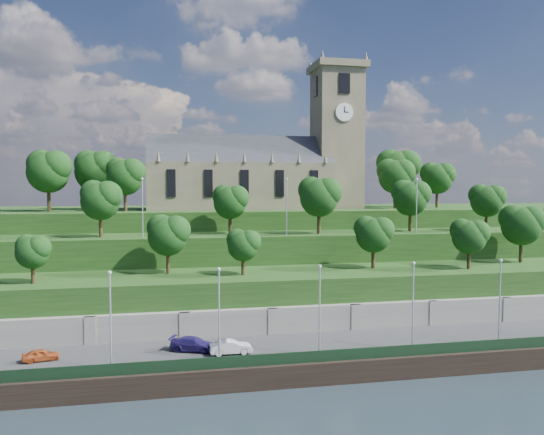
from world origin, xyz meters
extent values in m
plane|color=#1B252B|center=(0.00, 0.00, 0.00)|extent=(320.00, 320.00, 0.00)
cube|color=#2D2D30|center=(0.00, 6.00, 1.00)|extent=(160.00, 12.00, 2.00)
cube|color=black|center=(0.00, -0.05, 1.10)|extent=(160.00, 0.50, 2.20)
cube|color=black|center=(0.00, 0.60, 2.60)|extent=(160.00, 0.10, 1.20)
cube|color=slate|center=(0.00, 12.00, 2.50)|extent=(160.00, 2.00, 5.00)
cube|color=slate|center=(-25.00, 11.20, 2.50)|extent=(1.20, 0.60, 5.00)
cube|color=slate|center=(-15.00, 11.20, 2.50)|extent=(1.20, 0.60, 5.00)
cube|color=slate|center=(-5.00, 11.20, 2.50)|extent=(1.20, 0.60, 5.00)
cube|color=slate|center=(5.00, 11.20, 2.50)|extent=(1.20, 0.60, 5.00)
cube|color=slate|center=(15.00, 11.20, 2.50)|extent=(1.20, 0.60, 5.00)
cube|color=slate|center=(25.00, 11.20, 2.50)|extent=(1.20, 0.60, 5.00)
cube|color=#193812|center=(0.00, 18.00, 4.00)|extent=(160.00, 12.00, 8.00)
cube|color=#193812|center=(0.00, 29.00, 6.00)|extent=(160.00, 10.00, 12.00)
cube|color=#193812|center=(0.00, 50.00, 7.50)|extent=(160.00, 32.00, 15.00)
cube|color=brown|center=(-4.00, 46.00, 19.00)|extent=(32.00, 12.00, 8.00)
cube|color=#25272D|center=(-4.00, 46.00, 23.00)|extent=(32.00, 10.18, 10.18)
cone|color=brown|center=(-18.00, 40.00, 23.90)|extent=(0.70, 0.70, 1.80)
cone|color=brown|center=(-13.33, 40.00, 23.90)|extent=(0.70, 0.70, 1.80)
cone|color=brown|center=(-8.67, 40.00, 23.90)|extent=(0.70, 0.70, 1.80)
cone|color=brown|center=(-4.00, 40.00, 23.90)|extent=(0.70, 0.70, 1.80)
cone|color=brown|center=(0.67, 40.00, 23.90)|extent=(0.70, 0.70, 1.80)
cone|color=brown|center=(5.33, 40.00, 23.90)|extent=(0.70, 0.70, 1.80)
cone|color=brown|center=(10.00, 40.00, 23.90)|extent=(0.70, 0.70, 1.80)
cube|color=black|center=(-16.00, 39.92, 19.50)|extent=(1.40, 0.25, 4.50)
cube|color=black|center=(-10.00, 39.92, 19.50)|extent=(1.40, 0.25, 4.50)
cube|color=black|center=(-4.00, 39.92, 19.50)|extent=(1.40, 0.25, 4.50)
cube|color=black|center=(2.00, 39.92, 19.50)|extent=(1.40, 0.25, 4.50)
cube|color=black|center=(8.00, 39.92, 19.50)|extent=(1.40, 0.25, 4.50)
cube|color=brown|center=(14.00, 46.00, 27.50)|extent=(8.00, 8.00, 25.00)
cube|color=brown|center=(14.00, 46.00, 40.60)|extent=(9.20, 9.20, 1.20)
cone|color=brown|center=(10.00, 42.00, 41.80)|extent=(0.80, 0.80, 1.60)
cone|color=brown|center=(10.00, 50.00, 41.80)|extent=(0.80, 0.80, 1.60)
cone|color=brown|center=(18.00, 42.00, 41.80)|extent=(0.80, 0.80, 1.60)
cone|color=brown|center=(18.00, 50.00, 41.80)|extent=(0.80, 0.80, 1.60)
cube|color=black|center=(14.00, 41.92, 37.00)|extent=(2.00, 0.25, 3.50)
cube|color=black|center=(14.00, 50.08, 37.00)|extent=(2.00, 0.25, 3.50)
cube|color=black|center=(9.92, 46.00, 37.00)|extent=(0.25, 2.00, 3.50)
cube|color=black|center=(18.08, 46.00, 37.00)|extent=(0.25, 2.00, 3.50)
cylinder|color=white|center=(14.00, 41.88, 32.00)|extent=(3.20, 0.30, 3.20)
cylinder|color=white|center=(18.12, 46.00, 32.00)|extent=(0.30, 3.20, 3.20)
cube|color=black|center=(14.00, 41.70, 32.50)|extent=(0.12, 0.05, 1.10)
cube|color=black|center=(14.40, 41.70, 32.00)|extent=(0.80, 0.05, 0.12)
cylinder|color=black|center=(-31.71, 16.00, 9.20)|extent=(0.47, 0.47, 2.40)
sphere|color=black|center=(-31.71, 16.00, 11.52)|extent=(3.74, 3.74, 3.74)
sphere|color=black|center=(-30.96, 15.63, 12.09)|extent=(2.80, 2.80, 2.80)
sphere|color=black|center=(-32.37, 16.47, 12.27)|extent=(2.62, 2.62, 2.62)
cylinder|color=black|center=(-16.70, 20.00, 9.61)|extent=(0.50, 0.50, 3.22)
sphere|color=black|center=(-16.70, 20.00, 12.72)|extent=(5.00, 5.00, 5.00)
sphere|color=black|center=(-15.70, 19.50, 13.47)|extent=(3.75, 3.75, 3.75)
sphere|color=black|center=(-17.57, 20.63, 13.72)|extent=(3.50, 3.50, 3.50)
cylinder|color=black|center=(-7.59, 17.00, 9.24)|extent=(0.47, 0.47, 2.47)
sphere|color=black|center=(-7.59, 17.00, 11.62)|extent=(3.84, 3.84, 3.84)
sphere|color=black|center=(-6.82, 16.62, 12.20)|extent=(2.88, 2.88, 2.88)
sphere|color=black|center=(-8.26, 17.48, 12.39)|extent=(2.69, 2.69, 2.69)
cylinder|color=black|center=(10.33, 19.00, 9.52)|extent=(0.49, 0.49, 3.03)
sphere|color=black|center=(10.33, 19.00, 12.45)|extent=(4.72, 4.72, 4.72)
sphere|color=black|center=(11.27, 18.53, 13.15)|extent=(3.54, 3.54, 3.54)
sphere|color=black|center=(9.50, 19.59, 13.39)|extent=(3.30, 3.30, 3.30)
cylinder|color=black|center=(22.62, 16.00, 9.44)|extent=(0.49, 0.49, 2.88)
sphere|color=black|center=(22.62, 16.00, 12.22)|extent=(4.48, 4.48, 4.48)
sphere|color=black|center=(23.52, 15.55, 12.89)|extent=(3.36, 3.36, 3.36)
sphere|color=black|center=(21.84, 16.56, 13.12)|extent=(3.13, 3.13, 3.13)
cylinder|color=black|center=(33.38, 20.00, 9.80)|extent=(0.52, 0.52, 3.59)
sphere|color=black|center=(33.38, 20.00, 13.27)|extent=(5.59, 5.59, 5.59)
sphere|color=black|center=(34.50, 19.44, 14.11)|extent=(4.19, 4.19, 4.19)
sphere|color=black|center=(32.40, 20.70, 14.39)|extent=(3.91, 3.91, 3.91)
cylinder|color=black|center=(-25.70, 28.00, 13.69)|extent=(0.51, 0.51, 3.39)
sphere|color=black|center=(-25.70, 28.00, 16.97)|extent=(5.27, 5.27, 5.27)
sphere|color=black|center=(-24.64, 27.47, 17.76)|extent=(3.95, 3.95, 3.95)
sphere|color=black|center=(-26.62, 28.66, 18.02)|extent=(3.69, 3.69, 3.69)
cylinder|color=black|center=(-7.64, 30.00, 13.56)|extent=(0.50, 0.50, 3.13)
sphere|color=black|center=(-7.64, 30.00, 16.58)|extent=(4.86, 4.86, 4.86)
sphere|color=black|center=(-6.67, 29.51, 17.31)|extent=(3.65, 3.65, 3.65)
sphere|color=black|center=(-8.49, 30.61, 17.56)|extent=(3.40, 3.40, 3.40)
cylinder|color=black|center=(5.09, 27.00, 13.81)|extent=(0.52, 0.52, 3.63)
sphere|color=black|center=(5.09, 27.00, 17.32)|extent=(5.65, 5.65, 5.65)
sphere|color=black|center=(6.22, 26.44, 18.17)|extent=(4.23, 4.23, 4.23)
sphere|color=black|center=(4.11, 27.71, 18.45)|extent=(3.95, 3.95, 3.95)
cylinder|color=black|center=(20.44, 29.00, 13.72)|extent=(0.51, 0.51, 3.45)
sphere|color=black|center=(20.44, 29.00, 17.06)|extent=(5.37, 5.37, 5.37)
sphere|color=black|center=(21.52, 28.46, 17.86)|extent=(4.02, 4.02, 4.02)
sphere|color=black|center=(19.51, 29.67, 18.13)|extent=(3.76, 3.76, 3.76)
cylinder|color=black|center=(32.34, 27.00, 13.58)|extent=(0.50, 0.50, 3.17)
sphere|color=black|center=(32.34, 27.00, 16.65)|extent=(4.93, 4.93, 4.93)
sphere|color=black|center=(33.33, 26.51, 17.39)|extent=(3.70, 3.70, 3.70)
sphere|color=black|center=(31.48, 27.62, 17.63)|extent=(3.45, 3.45, 3.45)
cylinder|color=black|center=(-35.15, 42.00, 17.12)|extent=(0.55, 0.55, 4.24)
sphere|color=black|center=(-35.15, 42.00, 21.22)|extent=(6.60, 6.60, 6.60)
sphere|color=black|center=(-33.83, 41.34, 22.21)|extent=(4.95, 4.95, 4.95)
sphere|color=black|center=(-36.30, 42.82, 22.54)|extent=(4.62, 4.62, 4.62)
cylinder|color=black|center=(-28.79, 48.00, 17.21)|extent=(0.56, 0.56, 4.42)
sphere|color=black|center=(-28.79, 48.00, 21.49)|extent=(6.88, 6.88, 6.88)
sphere|color=black|center=(-27.41, 47.31, 22.52)|extent=(5.16, 5.16, 5.16)
sphere|color=black|center=(-29.99, 48.86, 22.86)|extent=(4.82, 4.82, 4.82)
cylinder|color=black|center=(-23.25, 40.00, 16.85)|extent=(0.52, 0.52, 3.70)
sphere|color=black|center=(-23.25, 40.00, 20.43)|extent=(5.76, 5.76, 5.76)
sphere|color=black|center=(-22.10, 39.42, 21.29)|extent=(4.32, 4.32, 4.32)
sphere|color=black|center=(-24.26, 40.72, 21.58)|extent=(4.03, 4.03, 4.03)
cylinder|color=black|center=(23.78, 42.00, 16.94)|extent=(0.53, 0.53, 3.87)
sphere|color=black|center=(23.78, 42.00, 20.68)|extent=(6.03, 6.03, 6.03)
sphere|color=black|center=(24.99, 41.40, 21.58)|extent=(4.52, 4.52, 4.52)
sphere|color=black|center=(22.73, 42.75, 21.89)|extent=(4.22, 4.22, 4.22)
cylinder|color=black|center=(27.94, 50.00, 17.44)|extent=(0.58, 0.58, 4.88)
sphere|color=black|center=(27.94, 50.00, 22.16)|extent=(7.59, 7.59, 7.59)
sphere|color=black|center=(29.46, 49.24, 23.30)|extent=(5.70, 5.70, 5.70)
sphere|color=black|center=(26.61, 50.95, 23.68)|extent=(5.32, 5.32, 5.32)
cylinder|color=black|center=(33.13, 44.00, 16.84)|extent=(0.52, 0.52, 3.68)
sphere|color=black|center=(33.13, 44.00, 20.40)|extent=(5.73, 5.73, 5.73)
sphere|color=black|center=(34.27, 43.43, 21.26)|extent=(4.30, 4.30, 4.30)
sphere|color=black|center=(32.12, 44.72, 21.54)|extent=(4.01, 4.01, 4.01)
cylinder|color=#B2B2B7|center=(-22.00, 2.50, 6.48)|extent=(0.16, 0.16, 8.95)
sphere|color=silver|center=(-22.00, 2.50, 11.07)|extent=(0.36, 0.36, 0.36)
cylinder|color=#B2B2B7|center=(-12.00, 2.50, 6.48)|extent=(0.16, 0.16, 8.95)
sphere|color=silver|center=(-12.00, 2.50, 11.07)|extent=(0.36, 0.36, 0.36)
cylinder|color=#B2B2B7|center=(-2.00, 2.50, 6.48)|extent=(0.16, 0.16, 8.95)
sphere|color=silver|center=(-2.00, 2.50, 11.07)|extent=(0.36, 0.36, 0.36)
cylinder|color=#B2B2B7|center=(8.00, 2.50, 6.48)|extent=(0.16, 0.16, 8.95)
sphere|color=silver|center=(8.00, 2.50, 11.07)|extent=(0.36, 0.36, 0.36)
cylinder|color=#B2B2B7|center=(18.00, 2.50, 6.48)|extent=(0.16, 0.16, 8.95)
sphere|color=silver|center=(18.00, 2.50, 11.07)|extent=(0.36, 0.36, 0.36)
cylinder|color=#B2B2B7|center=(-20.00, 26.00, 15.94)|extent=(0.16, 0.16, 7.88)
sphere|color=silver|center=(-20.00, 26.00, 20.00)|extent=(0.36, 0.36, 0.36)
cylinder|color=#B2B2B7|center=(0.00, 26.00, 15.94)|extent=(0.16, 0.16, 7.88)
sphere|color=silver|center=(0.00, 26.00, 20.00)|extent=(0.36, 0.36, 0.36)
cylinder|color=#B2B2B7|center=(20.00, 26.00, 15.94)|extent=(0.16, 0.16, 7.88)
sphere|color=silver|center=(20.00, 26.00, 20.00)|extent=(0.36, 0.36, 0.36)
imported|color=#AD491C|center=(-28.98, 6.46, 2.58)|extent=(3.64, 2.05, 1.17)
imported|color=#AFAFB4|center=(-10.59, 5.00, 2.71)|extent=(4.31, 1.57, 1.41)
imported|color=#211854|center=(-14.22, 6.71, 2.71)|extent=(5.30, 3.73, 1.43)
camera|label=1|loc=(-16.86, -47.57, 18.92)|focal=35.00mm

